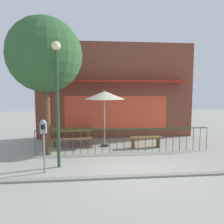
% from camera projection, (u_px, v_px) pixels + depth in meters
% --- Properties ---
extents(ground, '(40.00, 40.00, 0.00)m').
position_uv_depth(ground, '(133.00, 170.00, 6.56)').
color(ground, '#98988C').
extents(pub_storefront, '(8.21, 1.22, 4.95)m').
position_uv_depth(pub_storefront, '(116.00, 91.00, 11.06)').
color(pub_storefront, '#48191E').
rests_on(pub_storefront, ground).
extents(patio_fence_front, '(6.92, 0.04, 0.97)m').
position_uv_depth(patio_fence_front, '(124.00, 136.00, 8.34)').
color(patio_fence_front, '#2B4725').
rests_on(patio_fence_front, ground).
extents(picnic_table_left, '(1.86, 1.45, 0.79)m').
position_uv_depth(picnic_table_left, '(72.00, 132.00, 9.37)').
color(picnic_table_left, brown).
rests_on(picnic_table_left, ground).
extents(patio_umbrella, '(1.79, 1.79, 2.45)m').
position_uv_depth(patio_umbrella, '(105.00, 96.00, 9.14)').
color(patio_umbrella, black).
rests_on(patio_umbrella, ground).
extents(patio_bench, '(1.42, 0.39, 0.48)m').
position_uv_depth(patio_bench, '(146.00, 140.00, 9.09)').
color(patio_bench, brown).
rests_on(patio_bench, ground).
extents(parking_meter_near, '(0.18, 0.17, 1.61)m').
position_uv_depth(parking_meter_near, '(43.00, 132.00, 6.20)').
color(parking_meter_near, slate).
rests_on(parking_meter_near, ground).
extents(street_tree, '(2.77, 2.77, 5.17)m').
position_uv_depth(street_tree, '(45.00, 56.00, 7.81)').
color(street_tree, brown).
rests_on(street_tree, ground).
extents(street_lamp, '(0.28, 0.28, 3.97)m').
position_uv_depth(street_lamp, '(57.00, 87.00, 6.55)').
color(street_lamp, '#23422B').
rests_on(street_lamp, ground).
extents(curb_edge, '(11.50, 0.20, 0.11)m').
position_uv_depth(curb_edge, '(137.00, 177.00, 6.00)').
color(curb_edge, gray).
rests_on(curb_edge, ground).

